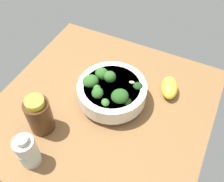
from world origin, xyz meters
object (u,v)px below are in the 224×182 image
bowl_of_broccoli (111,91)px  bottle_tall (39,115)px  bottle_short (28,152)px  lemon_wedge (169,88)px

bowl_of_broccoli → bottle_tall: 20.68cm
bottle_tall → bottle_short: 9.89cm
lemon_wedge → bottle_tall: (26.76, 26.63, 3.42)cm
bottle_short → bowl_of_broccoli: bearing=-110.2°
lemon_wedge → bottle_short: 43.05cm
lemon_wedge → bottle_short: (23.60, 35.93, 2.34)cm
bowl_of_broccoli → bottle_short: 27.34cm
bowl_of_broccoli → bottle_tall: bottle_tall is taller
bottle_short → bottle_tall: bearing=-71.2°
lemon_wedge → bottle_short: size_ratio=0.80×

